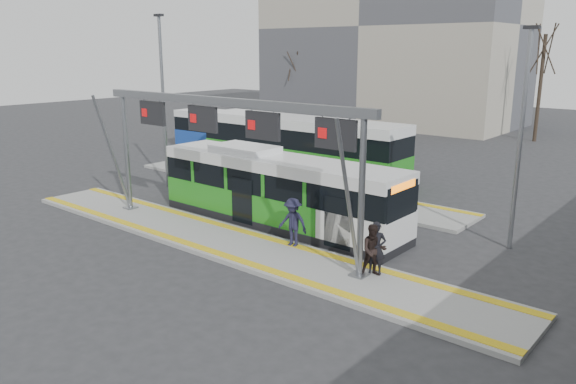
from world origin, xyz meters
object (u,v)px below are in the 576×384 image
at_px(passenger_c, 293,222).
at_px(gantry, 224,127).
at_px(passenger_b, 374,250).
at_px(passenger_a, 376,248).
at_px(hero_bus, 278,191).

bearing_deg(passenger_c, gantry, -168.60).
relative_size(passenger_b, passenger_c, 0.94).
height_order(passenger_a, passenger_c, passenger_c).
bearing_deg(passenger_b, passenger_c, 131.37).
xyz_separation_m(passenger_a, passenger_b, (0.03, -0.19, -0.01)).
height_order(passenger_a, passenger_b, passenger_a).
bearing_deg(passenger_b, passenger_a, 57.72).
distance_m(hero_bus, passenger_b, 6.58).
bearing_deg(gantry, hero_bus, 88.03).
xyz_separation_m(gantry, hero_bus, (0.10, 2.85, -2.89)).
distance_m(passenger_a, passenger_c, 3.63).
distance_m(gantry, passenger_a, 6.99).
bearing_deg(hero_bus, passenger_b, -22.50).
bearing_deg(passenger_c, hero_bus, 133.18).
bearing_deg(passenger_c, passenger_a, -12.02).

